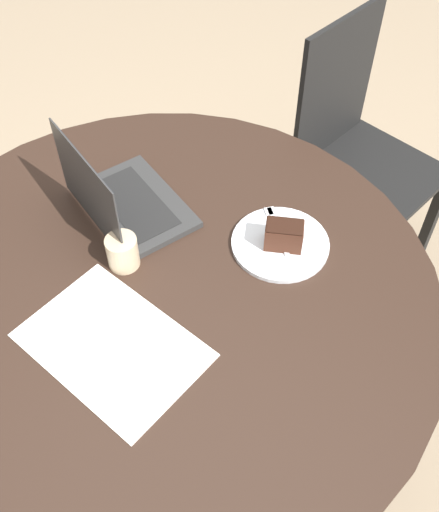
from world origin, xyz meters
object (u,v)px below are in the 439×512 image
Objects in this scene: chair at (356,155)px; coffee_glass at (123,252)px; laptop at (122,201)px; plate at (280,244)px.

chair is 11.06× the size of coffee_glass.
coffee_glass is at bearing -28.95° from laptop.
plate is 0.63× the size of laptop.
laptop is at bearing -11.24° from chair.
coffee_glass is 0.22× the size of laptop.
laptop reaches higher than chair.
laptop reaches higher than plate.
chair reaches higher than plate.
coffee_glass is (0.31, 0.92, 0.26)m from chair.
laptop is at bearing 12.88° from plate.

